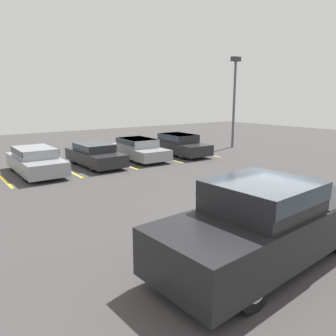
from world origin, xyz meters
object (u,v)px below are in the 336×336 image
(parked_sedan_b, at_px, (95,154))
(parked_sedan_d, at_px, (179,144))
(pickup_truck, at_px, (269,220))
(parked_sedan_a, at_px, (35,160))
(light_post, at_px, (234,92))
(parked_sedan_c, at_px, (138,148))

(parked_sedan_b, distance_m, parked_sedan_d, 5.70)
(parked_sedan_b, bearing_deg, pickup_truck, -6.58)
(parked_sedan_b, height_order, parked_sedan_d, parked_sedan_d)
(pickup_truck, bearing_deg, parked_sedan_a, 95.35)
(parked_sedan_b, relative_size, parked_sedan_d, 0.93)
(parked_sedan_d, bearing_deg, light_post, 93.89)
(parked_sedan_a, distance_m, parked_sedan_b, 3.07)
(parked_sedan_a, height_order, parked_sedan_b, parked_sedan_a)
(pickup_truck, distance_m, parked_sedan_d, 13.88)
(pickup_truck, distance_m, parked_sedan_b, 12.08)
(parked_sedan_c, height_order, light_post, light_post)
(parked_sedan_b, relative_size, parked_sedan_c, 0.93)
(parked_sedan_a, distance_m, light_post, 14.34)
(pickup_truck, bearing_deg, parked_sedan_b, 80.75)
(parked_sedan_d, bearing_deg, parked_sedan_b, -88.49)
(parked_sedan_b, bearing_deg, parked_sedan_a, -88.99)
(pickup_truck, height_order, parked_sedan_b, pickup_truck)
(parked_sedan_b, bearing_deg, parked_sedan_c, 94.52)
(pickup_truck, bearing_deg, light_post, 41.89)
(parked_sedan_c, bearing_deg, parked_sedan_a, -84.34)
(parked_sedan_d, bearing_deg, parked_sedan_c, -93.60)
(parked_sedan_a, relative_size, parked_sedan_b, 1.06)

